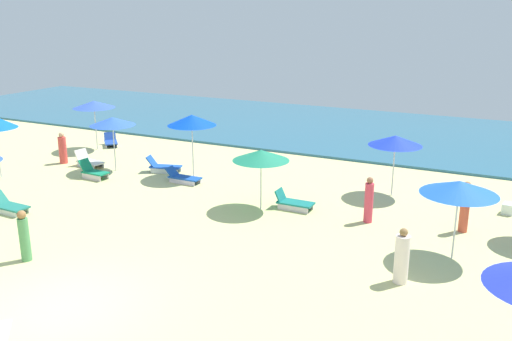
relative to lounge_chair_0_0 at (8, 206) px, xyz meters
name	(u,v)px	position (x,y,z in m)	size (l,w,h in m)	color
ground_plane	(64,307)	(6.74, -4.11, -0.25)	(60.00, 60.00, 0.00)	#D6D087
ocean	(347,129)	(6.74, 19.06, -0.19)	(60.00, 13.65, 0.12)	#2B6480
lounge_chair_0_0	(8,206)	(0.00, 0.00, 0.00)	(1.57, 0.70, 0.67)	silver
umbrella_1	(112,121)	(-0.07, 5.98, 2.03)	(2.02, 2.02, 2.46)	silver
lounge_chair_1_0	(93,172)	(-0.11, 4.57, 0.05)	(1.30, 0.63, 0.81)	silver
lounge_chair_1_1	(89,161)	(-1.59, 5.90, 0.02)	(1.48, 0.85, 0.76)	silver
umbrella_3	(459,188)	(14.95, 3.06, 1.95)	(2.20, 2.20, 2.39)	silver
umbrella_4	(261,155)	(8.05, 4.36, 1.79)	(2.06, 2.06, 2.24)	silver
lounge_chair_4_0	(293,202)	(9.12, 4.87, 0.00)	(1.39, 0.63, 0.68)	silver
umbrella_5	(94,104)	(-3.54, 8.65, 2.13)	(2.13, 2.13, 2.56)	silver
lounge_chair_5_0	(111,142)	(-3.46, 9.61, -0.02)	(1.35, 1.37, 0.64)	silver
umbrella_6	(395,141)	(12.02, 8.04, 1.97)	(2.06, 2.06, 2.41)	silver
umbrella_7	(192,120)	(3.65, 6.70, 2.28)	(2.09, 2.09, 2.75)	silver
lounge_chair_7_0	(183,177)	(3.69, 5.79, -0.02)	(1.54, 0.58, 0.60)	silver
lounge_chair_7_1	(163,167)	(2.04, 6.70, 0.02)	(1.63, 0.96, 0.74)	silver
beachgoer_0	(63,149)	(-3.12, 5.86, 0.45)	(0.50, 0.50, 1.50)	#E44641
beachgoer_1	(369,201)	(11.94, 4.81, 0.52)	(0.41, 0.41, 1.62)	#E23E55
beachgoer_2	(24,236)	(3.81, -2.60, 0.50)	(0.37, 0.37, 1.55)	#4E9259
beachgoer_3	(402,258)	(13.90, 0.87, 0.47)	(0.48, 0.48, 1.56)	white
beachgoer_4	(465,208)	(14.98, 5.35, 0.58)	(0.40, 0.40, 1.73)	#D45238
cooler_box_0	(508,209)	(16.24, 7.82, -0.05)	(0.48, 0.38, 0.39)	silver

